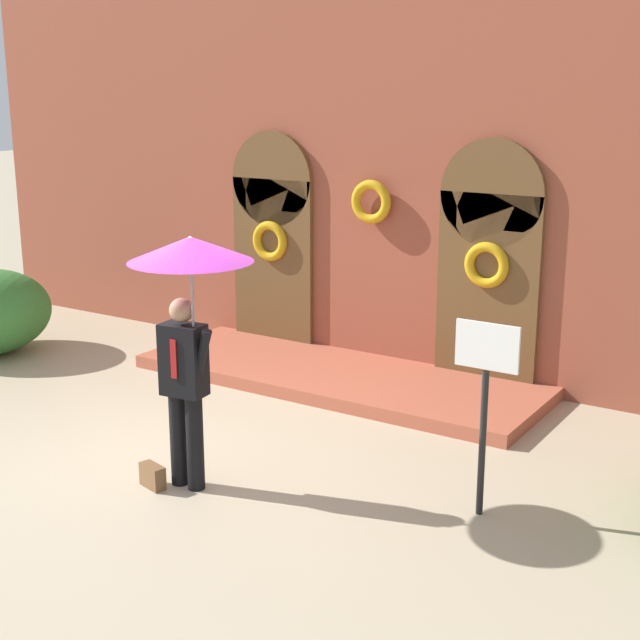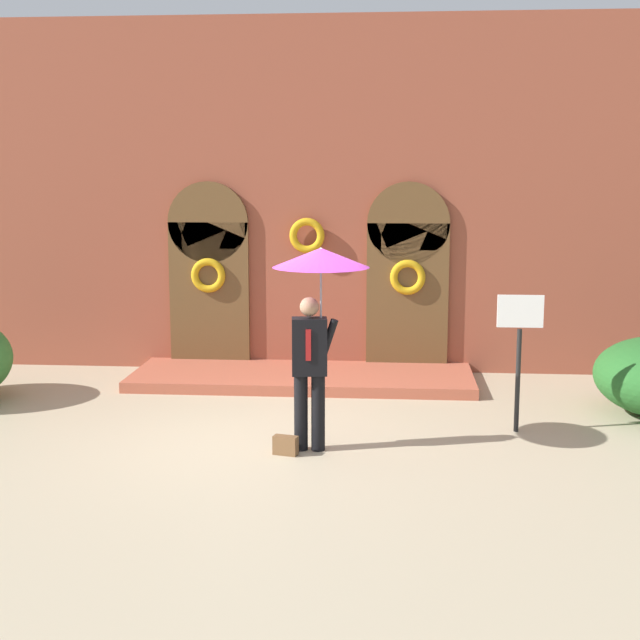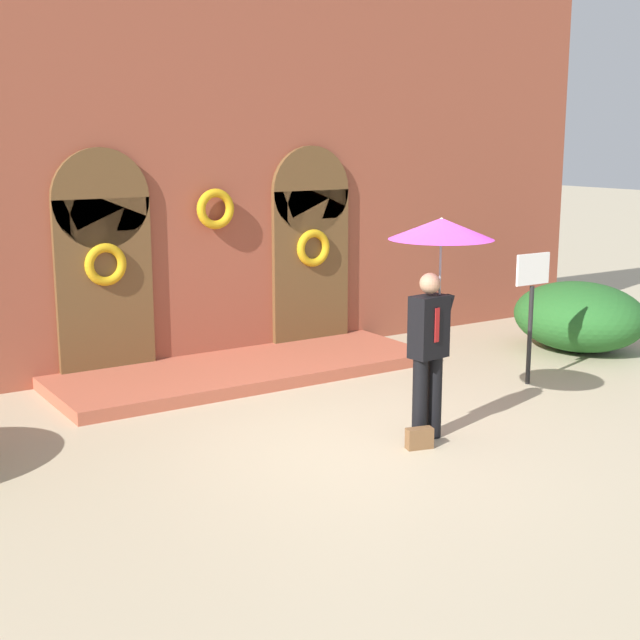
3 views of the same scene
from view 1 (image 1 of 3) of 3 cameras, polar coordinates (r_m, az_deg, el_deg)
The scene contains 5 objects.
ground_plane at distance 8.98m, azimuth -9.33°, elevation -9.20°, with size 80.00×80.00×0.00m, color tan.
building_facade at distance 11.66m, azimuth 4.08°, elevation 10.04°, with size 14.00×2.30×5.60m.
person_with_umbrella at distance 7.87m, azimuth -8.39°, elevation 2.11°, with size 1.10×1.10×2.36m.
handbag at distance 8.52m, azimuth -10.67°, elevation -9.79°, with size 0.28×0.12×0.22m, color brown.
sign_post at distance 7.62m, azimuth 10.53°, elevation -4.24°, with size 0.56×0.06×1.72m.
Camera 1 is at (5.61, -6.03, 3.59)m, focal length 50.00 mm.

